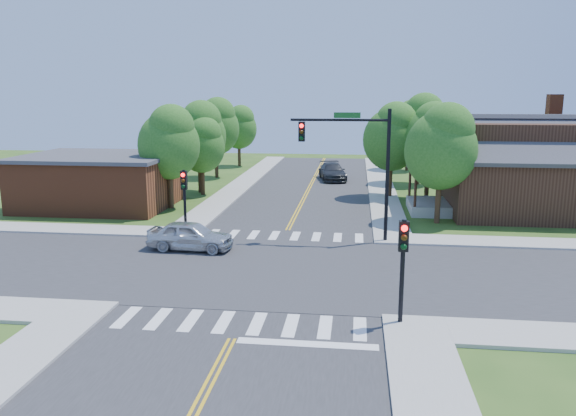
# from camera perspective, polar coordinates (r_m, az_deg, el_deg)

# --- Properties ---
(ground) EXTENTS (100.00, 100.00, 0.00)m
(ground) POSITION_cam_1_polar(r_m,az_deg,el_deg) (26.01, -2.08, -6.31)
(ground) COLOR #2D4E18
(ground) RESTS_ON ground
(road_ns) EXTENTS (10.00, 90.00, 0.04)m
(road_ns) POSITION_cam_1_polar(r_m,az_deg,el_deg) (26.01, -2.08, -6.27)
(road_ns) COLOR #2D2D30
(road_ns) RESTS_ON ground
(road_ew) EXTENTS (90.00, 10.00, 0.04)m
(road_ew) POSITION_cam_1_polar(r_m,az_deg,el_deg) (26.00, -2.08, -6.26)
(road_ew) COLOR #2D2D30
(road_ew) RESTS_ON ground
(intersection_patch) EXTENTS (10.20, 10.20, 0.06)m
(intersection_patch) POSITION_cam_1_polar(r_m,az_deg,el_deg) (26.01, -2.08, -6.31)
(intersection_patch) COLOR #2D2D30
(intersection_patch) RESTS_ON ground
(sidewalk_ne) EXTENTS (40.00, 40.00, 0.14)m
(sidewalk_ne) POSITION_cam_1_polar(r_m,az_deg,el_deg) (42.71, 22.99, -0.01)
(sidewalk_ne) COLOR #9E9B93
(sidewalk_ne) RESTS_ON ground
(sidewalk_nw) EXTENTS (40.00, 40.00, 0.14)m
(sidewalk_nw) POSITION_cam_1_polar(r_m,az_deg,el_deg) (45.53, -18.86, 0.96)
(sidewalk_nw) COLOR #9E9B93
(sidewalk_nw) RESTS_ON ground
(crosswalk_north) EXTENTS (8.85, 2.00, 0.01)m
(crosswalk_north) POSITION_cam_1_polar(r_m,az_deg,el_deg) (31.89, -0.33, -2.83)
(crosswalk_north) COLOR white
(crosswalk_north) RESTS_ON ground
(crosswalk_south) EXTENTS (8.85, 2.00, 0.01)m
(crosswalk_south) POSITION_cam_1_polar(r_m,az_deg,el_deg) (20.28, -4.88, -11.54)
(crosswalk_south) COLOR white
(crosswalk_south) RESTS_ON ground
(centerline) EXTENTS (0.30, 90.00, 0.01)m
(centerline) POSITION_cam_1_polar(r_m,az_deg,el_deg) (26.00, -2.08, -6.22)
(centerline) COLOR gold
(centerline) RESTS_ON ground
(stop_bar) EXTENTS (4.60, 0.45, 0.09)m
(stop_bar) POSITION_cam_1_polar(r_m,az_deg,el_deg) (18.70, 1.96, -13.75)
(stop_bar) COLOR white
(stop_bar) RESTS_ON ground
(signal_mast_ne) EXTENTS (5.30, 0.42, 7.20)m
(signal_mast_ne) POSITION_cam_1_polar(r_m,az_deg,el_deg) (30.19, 6.93, 5.54)
(signal_mast_ne) COLOR black
(signal_mast_ne) RESTS_ON ground
(signal_pole_se) EXTENTS (0.34, 0.42, 3.80)m
(signal_pole_se) POSITION_cam_1_polar(r_m,az_deg,el_deg) (19.63, 11.61, -4.44)
(signal_pole_se) COLOR black
(signal_pole_se) RESTS_ON ground
(signal_pole_nw) EXTENTS (0.34, 0.42, 3.80)m
(signal_pole_nw) POSITION_cam_1_polar(r_m,az_deg,el_deg) (31.94, -10.50, 1.80)
(signal_pole_nw) COLOR black
(signal_pole_nw) RESTS_ON ground
(house_ne) EXTENTS (13.05, 8.80, 7.11)m
(house_ne) POSITION_cam_1_polar(r_m,az_deg,el_deg) (40.52, 22.99, 4.08)
(house_ne) COLOR black
(house_ne) RESTS_ON ground
(building_nw) EXTENTS (10.40, 8.40, 3.73)m
(building_nw) POSITION_cam_1_polar(r_m,az_deg,el_deg) (42.22, -18.57, 2.68)
(building_nw) COLOR brown
(building_nw) RESTS_ON ground
(tree_e_a) EXTENTS (4.40, 4.18, 7.48)m
(tree_e_a) POSITION_cam_1_polar(r_m,az_deg,el_deg) (35.62, 15.42, 6.21)
(tree_e_a) COLOR #382314
(tree_e_a) RESTS_ON ground
(tree_e_b) EXTENTS (4.36, 4.14, 7.42)m
(tree_e_b) POSITION_cam_1_polar(r_m,az_deg,el_deg) (43.30, 14.28, 7.11)
(tree_e_b) COLOR #382314
(tree_e_b) RESTS_ON ground
(tree_e_c) EXTENTS (4.73, 4.50, 8.04)m
(tree_e_c) POSITION_cam_1_polar(r_m,az_deg,el_deg) (50.83, 13.36, 8.24)
(tree_e_c) COLOR #382314
(tree_e_c) RESTS_ON ground
(tree_e_d) EXTENTS (4.32, 4.10, 7.34)m
(tree_e_d) POSITION_cam_1_polar(r_m,az_deg,el_deg) (59.91, 12.22, 8.32)
(tree_e_d) COLOR #382314
(tree_e_d) RESTS_ON ground
(tree_w_a) EXTENTS (4.28, 4.07, 7.28)m
(tree_w_a) POSITION_cam_1_polar(r_m,az_deg,el_deg) (39.80, -11.94, 6.71)
(tree_w_a) COLOR #382314
(tree_w_a) RESTS_ON ground
(tree_w_b) EXTENTS (4.39, 4.17, 7.46)m
(tree_w_b) POSITION_cam_1_polar(r_m,az_deg,el_deg) (45.93, -8.98, 7.60)
(tree_w_b) COLOR #382314
(tree_w_b) RESTS_ON ground
(tree_w_c) EXTENTS (4.49, 4.27, 7.64)m
(tree_w_c) POSITION_cam_1_polar(r_m,az_deg,el_deg) (54.05, -7.30, 8.36)
(tree_w_c) COLOR #382314
(tree_w_c) RESTS_ON ground
(tree_w_d) EXTENTS (3.95, 3.76, 6.72)m
(tree_w_d) POSITION_cam_1_polar(r_m,az_deg,el_deg) (62.34, -4.96, 8.28)
(tree_w_d) COLOR #382314
(tree_w_d) RESTS_ON ground
(tree_house) EXTENTS (4.35, 4.13, 7.39)m
(tree_house) POSITION_cam_1_polar(r_m,az_deg,el_deg) (43.76, 10.60, 7.29)
(tree_house) COLOR #382314
(tree_house) RESTS_ON ground
(tree_bldg) EXTENTS (3.67, 3.48, 6.23)m
(tree_bldg) POSITION_cam_1_polar(r_m,az_deg,el_deg) (44.89, -8.70, 6.48)
(tree_bldg) COLOR #382314
(tree_bldg) RESTS_ON ground
(car_silver) EXTENTS (2.33, 4.64, 1.50)m
(car_silver) POSITION_cam_1_polar(r_m,az_deg,el_deg) (29.37, -9.87, -2.85)
(car_silver) COLOR silver
(car_silver) RESTS_ON ground
(car_dgrey) EXTENTS (4.06, 6.09, 1.54)m
(car_dgrey) POSITION_cam_1_polar(r_m,az_deg,el_deg) (52.42, 4.54, 3.66)
(car_dgrey) COLOR #2B2C2F
(car_dgrey) RESTS_ON ground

